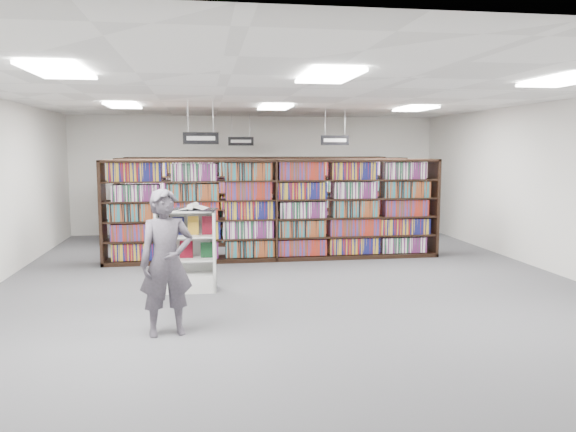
{
  "coord_description": "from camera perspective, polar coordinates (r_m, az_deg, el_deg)",
  "views": [
    {
      "loc": [
        -1.46,
        -9.53,
        2.32
      ],
      "look_at": [
        0.05,
        0.5,
        1.1
      ],
      "focal_mm": 35.0,
      "sensor_mm": 36.0,
      "label": 1
    }
  ],
  "objects": [
    {
      "name": "troffer_front_center",
      "position": [
        6.75,
        4.14,
        14.0
      ],
      "size": [
        0.6,
        1.2,
        0.04
      ],
      "primitive_type": "cube",
      "color": "white",
      "rests_on": "ceiling"
    },
    {
      "name": "troffer_front_right",
      "position": [
        7.95,
        26.26,
        12.23
      ],
      "size": [
        0.6,
        1.2,
        0.04
      ],
      "primitive_type": "cube",
      "color": "white",
      "rests_on": "ceiling"
    },
    {
      "name": "aisle_sign_right",
      "position": [
        12.88,
        4.79,
        7.77
      ],
      "size": [
        0.65,
        0.02,
        0.8
      ],
      "color": "#B2B2B7",
      "rests_on": "ceiling"
    },
    {
      "name": "aisle_sign_left",
      "position": [
        10.53,
        -8.85,
        7.92
      ],
      "size": [
        0.65,
        0.02,
        0.8
      ],
      "color": "#B2B2B7",
      "rests_on": "ceiling"
    },
    {
      "name": "bookshelf_row_mid",
      "position": [
        13.67,
        -2.38,
        1.52
      ],
      "size": [
        7.0,
        0.6,
        2.1
      ],
      "color": "black",
      "rests_on": "floor"
    },
    {
      "name": "ceiling",
      "position": [
        9.68,
        0.17,
        12.07
      ],
      "size": [
        10.0,
        12.0,
        0.1
      ],
      "primitive_type": "cube",
      "color": "white",
      "rests_on": "wall_back"
    },
    {
      "name": "troffer_back_left",
      "position": [
        11.66,
        -16.4,
        10.71
      ],
      "size": [
        0.6,
        1.2,
        0.04
      ],
      "primitive_type": "cube",
      "color": "white",
      "rests_on": "ceiling"
    },
    {
      "name": "endcap_display",
      "position": [
        9.38,
        -10.27,
        -4.72
      ],
      "size": [
        0.98,
        0.52,
        1.34
      ],
      "rotation": [
        0.0,
        0.0,
        -0.05
      ],
      "color": "silver",
      "rests_on": "floor"
    },
    {
      "name": "troffer_back_center",
      "position": [
        11.65,
        -1.35,
        10.99
      ],
      "size": [
        0.6,
        1.2,
        0.04
      ],
      "primitive_type": "cube",
      "color": "white",
      "rests_on": "ceiling"
    },
    {
      "name": "bookshelf_row_far",
      "position": [
        15.35,
        -3.06,
        2.1
      ],
      "size": [
        7.0,
        0.6,
        2.1
      ],
      "color": "black",
      "rests_on": "floor"
    },
    {
      "name": "troffer_back_right",
      "position": [
        12.39,
        12.79,
        10.58
      ],
      "size": [
        0.6,
        1.2,
        0.04
      ],
      "primitive_type": "cube",
      "color": "white",
      "rests_on": "ceiling"
    },
    {
      "name": "bookshelf_row_near",
      "position": [
        11.69,
        -1.32,
        0.62
      ],
      "size": [
        7.0,
        0.6,
        2.1
      ],
      "color": "black",
      "rests_on": "floor"
    },
    {
      "name": "floor",
      "position": [
        9.92,
        0.16,
        -6.67
      ],
      "size": [
        12.0,
        12.0,
        0.0
      ],
      "primitive_type": "plane",
      "color": "#48484C",
      "rests_on": "ground"
    },
    {
      "name": "shopper",
      "position": [
        7.14,
        -12.25,
        -4.65
      ],
      "size": [
        0.75,
        0.57,
        1.83
      ],
      "primitive_type": "imported",
      "rotation": [
        0.0,
        0.0,
        0.22
      ],
      "color": "#4D4852",
      "rests_on": "floor"
    },
    {
      "name": "wall_back",
      "position": [
        15.62,
        -3.18,
        4.2
      ],
      "size": [
        10.0,
        0.1,
        3.2
      ],
      "primitive_type": "cube",
      "color": "silver",
      "rests_on": "ground"
    },
    {
      "name": "wall_front",
      "position": [
        3.89,
        13.7,
        -4.0
      ],
      "size": [
        10.0,
        0.1,
        3.2
      ],
      "primitive_type": "cube",
      "color": "silver",
      "rests_on": "ground"
    },
    {
      "name": "wall_right",
      "position": [
        11.54,
        25.56,
        2.61
      ],
      "size": [
        0.1,
        12.0,
        3.2
      ],
      "primitive_type": "cube",
      "color": "silver",
      "rests_on": "ground"
    },
    {
      "name": "aisle_sign_center",
      "position": [
        14.56,
        -4.81,
        7.66
      ],
      "size": [
        0.65,
        0.02,
        0.8
      ],
      "color": "#B2B2B7",
      "rests_on": "ceiling"
    },
    {
      "name": "open_book",
      "position": [
        9.17,
        -9.55,
        0.8
      ],
      "size": [
        0.78,
        0.57,
        0.13
      ],
      "rotation": [
        0.0,
        0.0,
        -0.25
      ],
      "color": "black",
      "rests_on": "endcap_display"
    },
    {
      "name": "troffer_front_left",
      "position": [
        6.76,
        -22.28,
        13.5
      ],
      "size": [
        0.6,
        1.2,
        0.04
      ],
      "primitive_type": "cube",
      "color": "white",
      "rests_on": "ceiling"
    }
  ]
}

